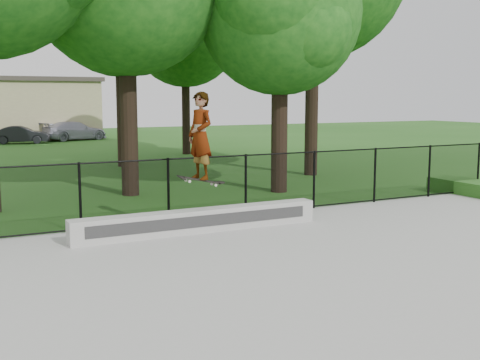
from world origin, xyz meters
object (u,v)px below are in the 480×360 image
at_px(car_b, 21,135).
at_px(skater_airborne, 200,137).
at_px(grind_ledge, 200,221).
at_px(car_c, 75,131).

height_order(car_b, skater_airborne, skater_airborne).
relative_size(grind_ledge, skater_airborne, 2.75).
bearing_deg(car_b, car_c, -53.99).
bearing_deg(grind_ledge, skater_airborne, -36.14).
distance_m(grind_ledge, skater_airborne, 1.79).
xyz_separation_m(grind_ledge, skater_airborne, (0.03, -0.02, 1.79)).
relative_size(car_b, car_c, 0.76).
height_order(car_c, skater_airborne, skater_airborne).
distance_m(car_b, skater_airborne, 28.65).
bearing_deg(car_c, car_b, 96.96).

